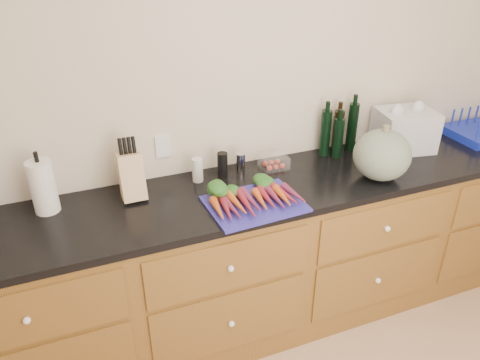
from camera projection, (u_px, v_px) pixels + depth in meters
name	position (u px, v px, depth m)	size (l,w,h in m)	color
wall_back	(264.00, 99.00, 2.61)	(4.10, 0.05, 2.60)	beige
cabinets	(284.00, 254.00, 2.75)	(3.60, 0.64, 0.90)	brown
countertop	(287.00, 184.00, 2.53)	(3.64, 0.62, 0.04)	black
cutting_board	(254.00, 204.00, 2.30)	(0.46, 0.35, 0.01)	#292694
carrots	(251.00, 194.00, 2.32)	(0.43, 0.31, 0.06)	#D75A19
squash	(382.00, 155.00, 2.49)	(0.31, 0.31, 0.27)	#5A6857
paper_towel	(43.00, 187.00, 2.20)	(0.12, 0.12, 0.26)	white
knife_block	(131.00, 176.00, 2.32)	(0.12, 0.12, 0.24)	tan
grinder_salt	(198.00, 170.00, 2.49)	(0.06, 0.06, 0.13)	silver
grinder_pepper	(223.00, 165.00, 2.53)	(0.06, 0.06, 0.14)	black
canister_chrome	(241.00, 163.00, 2.57)	(0.05, 0.05, 0.12)	silver
tomato_box	(274.00, 162.00, 2.64)	(0.15, 0.12, 0.07)	white
bottles	(339.00, 132.00, 2.77)	(0.25, 0.13, 0.29)	black
grocery_bag	(404.00, 130.00, 2.83)	(0.33, 0.26, 0.24)	silver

